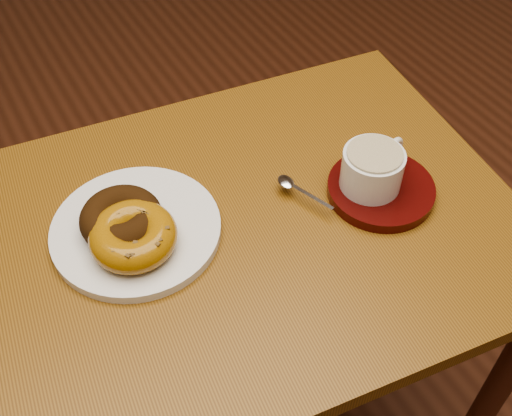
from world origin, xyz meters
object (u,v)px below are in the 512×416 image
cafe_table (245,272)px  coffee_cup (373,168)px  donut_plate (136,230)px  saucer (381,189)px

cafe_table → coffee_cup: bearing=-4.6°
donut_plate → cafe_table: bearing=-22.5°
cafe_table → coffee_cup: size_ratio=7.32×
cafe_table → saucer: 0.24m
cafe_table → saucer: saucer is taller
saucer → donut_plate: bearing=162.6°
donut_plate → saucer: bearing=-17.4°
donut_plate → coffee_cup: bearing=-16.1°
cafe_table → coffee_cup: 0.25m
cafe_table → donut_plate: (-0.13, 0.06, 0.12)m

